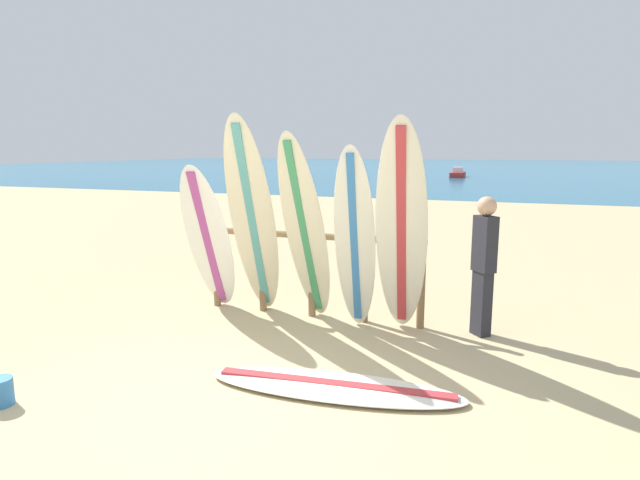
% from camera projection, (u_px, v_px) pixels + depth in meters
% --- Properties ---
extents(ground_plane, '(120.00, 120.00, 0.00)m').
position_uv_depth(ground_plane, '(211.00, 407.00, 4.23)').
color(ground_plane, tan).
extents(ocean_water, '(120.00, 80.00, 0.01)m').
position_uv_depth(ocean_water, '(486.00, 167.00, 58.08)').
color(ocean_water, '#196B93').
rests_on(ocean_water, ground).
extents(surfboard_rack, '(2.78, 0.09, 1.16)m').
position_uv_depth(surfboard_rack, '(312.00, 261.00, 6.42)').
color(surfboard_rack, olive).
rests_on(surfboard_rack, ground).
extents(surfboard_leaning_far_left, '(0.65, 0.93, 1.89)m').
position_uv_depth(surfboard_leaning_far_left, '(208.00, 240.00, 6.47)').
color(surfboard_leaning_far_left, white).
rests_on(surfboard_leaning_far_left, ground).
extents(surfboard_leaning_left, '(0.72, 1.27, 2.44)m').
position_uv_depth(surfboard_leaning_left, '(253.00, 221.00, 6.10)').
color(surfboard_leaning_left, beige).
rests_on(surfboard_leaning_left, ground).
extents(surfboard_leaning_center_left, '(0.56, 1.00, 2.25)m').
position_uv_depth(surfboard_leaning_center_left, '(305.00, 231.00, 6.00)').
color(surfboard_leaning_center_left, beige).
rests_on(surfboard_leaning_center_left, ground).
extents(surfboard_leaning_center, '(0.49, 0.60, 2.11)m').
position_uv_depth(surfboard_leaning_center, '(355.00, 240.00, 5.81)').
color(surfboard_leaning_center, silver).
rests_on(surfboard_leaning_center, ground).
extents(surfboard_leaning_center_right, '(0.65, 1.01, 2.39)m').
position_uv_depth(surfboard_leaning_center_right, '(402.00, 231.00, 5.55)').
color(surfboard_leaning_center_right, silver).
rests_on(surfboard_leaning_center_right, ground).
extents(surfboard_lying_on_sand, '(2.29, 0.78, 0.08)m').
position_uv_depth(surfboard_lying_on_sand, '(334.00, 386.00, 4.51)').
color(surfboard_lying_on_sand, white).
rests_on(surfboard_lying_on_sand, ground).
extents(beachgoer_standing, '(0.28, 0.29, 1.55)m').
position_uv_depth(beachgoer_standing, '(484.00, 260.00, 5.72)').
color(beachgoer_standing, '#26262D').
rests_on(beachgoer_standing, ground).
extents(small_boat_offshore, '(0.98, 2.79, 0.71)m').
position_uv_depth(small_boat_offshore, '(458.00, 174.00, 38.09)').
color(small_boat_offshore, '#B22D28').
rests_on(small_boat_offshore, ocean_water).
extents(sand_bucket, '(0.20, 0.20, 0.23)m').
position_uv_depth(sand_bucket, '(0.00, 392.00, 4.24)').
color(sand_bucket, '#3372B2').
rests_on(sand_bucket, ground).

